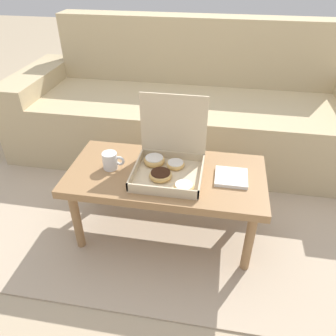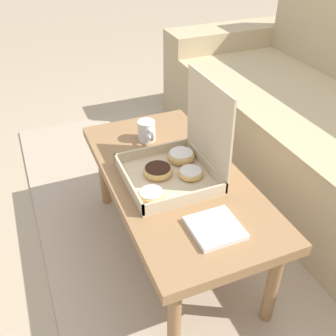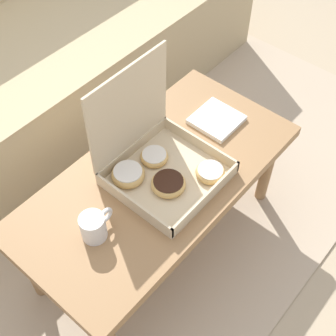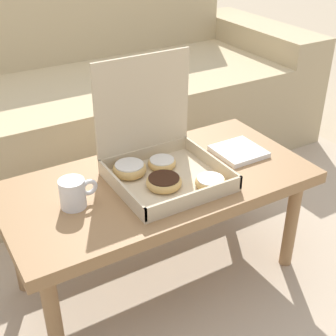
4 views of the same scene
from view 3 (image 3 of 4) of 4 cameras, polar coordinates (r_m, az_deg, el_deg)
ground_plane at (r=1.87m, az=-3.62°, el=-6.95°), size 12.00×12.00×0.00m
area_rug at (r=2.00m, az=-9.94°, el=-2.03°), size 2.64×1.86×0.01m
coffee_table at (r=1.53m, az=-1.31°, el=-2.03°), size 0.97×0.48×0.41m
pastry_box at (r=1.45m, az=-1.37°, el=0.92°), size 0.33×0.31×0.36m
coffee_mug at (r=1.35m, az=-9.01°, el=-7.04°), size 0.11×0.07×0.09m
napkin_stack at (r=1.65m, az=5.93°, el=5.89°), size 0.15×0.15×0.02m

